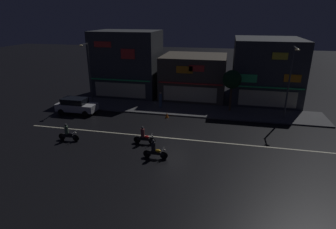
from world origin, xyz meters
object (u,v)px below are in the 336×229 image
pedestrian_on_sidewalk (161,100)px  traffic_cone (167,115)px  motorcycle_lead (155,150)px  motorcycle_following (144,137)px  streetlamp_west (89,69)px  streetlamp_mid (290,78)px  motorcycle_opposite_lane (68,133)px  parked_car_near_kerb (76,105)px

pedestrian_on_sidewalk → traffic_cone: 3.14m
motorcycle_lead → traffic_cone: 8.67m
traffic_cone → motorcycle_following: bearing=-94.7°
streetlamp_west → streetlamp_mid: streetlamp_mid is taller
pedestrian_on_sidewalk → motorcycle_opposite_lane: pedestrian_on_sidewalk is taller
streetlamp_west → motorcycle_opposite_lane: 10.84m
streetlamp_mid → parked_car_near_kerb: 22.29m
parked_car_near_kerb → traffic_cone: bearing=-176.2°
motorcycle_opposite_lane → traffic_cone: motorcycle_opposite_lane is taller
motorcycle_following → motorcycle_opposite_lane: same height
pedestrian_on_sidewalk → motorcycle_following: pedestrian_on_sidewalk is taller
parked_car_near_kerb → streetlamp_mid: bearing=-173.2°
streetlamp_mid → motorcycle_lead: size_ratio=3.80×
streetlamp_mid → motorcycle_opposite_lane: streetlamp_mid is taller
streetlamp_mid → traffic_cone: bearing=-170.7°
motorcycle_opposite_lane → pedestrian_on_sidewalk: bearing=-126.8°
streetlamp_mid → motorcycle_lead: streetlamp_mid is taller
streetlamp_west → motorcycle_lead: streetlamp_west is taller
streetlamp_west → parked_car_near_kerb: (-0.13, -3.27, -3.43)m
motorcycle_following → traffic_cone: (0.53, 6.41, -0.36)m
streetlamp_west → motorcycle_lead: (10.84, -11.21, -3.67)m
motorcycle_following → streetlamp_mid: bearing=-142.8°
streetlamp_mid → motorcycle_following: size_ratio=3.80×
pedestrian_on_sidewalk → motorcycle_following: size_ratio=0.96×
streetlamp_mid → motorcycle_following: (-12.40, -8.36, -3.76)m
streetlamp_west → streetlamp_mid: size_ratio=0.97×
streetlamp_west → traffic_cone: (9.85, -2.61, -4.03)m
motorcycle_lead → pedestrian_on_sidewalk: bearing=-85.4°
motorcycle_lead → parked_car_near_kerb: bearing=-43.0°
parked_car_near_kerb → traffic_cone: (9.99, 0.66, -0.59)m
streetlamp_west → motorcycle_following: (9.32, -9.02, -3.67)m
parked_car_near_kerb → motorcycle_lead: 13.55m
pedestrian_on_sidewalk → motorcycle_lead: (2.35, -11.35, -0.36)m
parked_car_near_kerb → traffic_cone: 10.03m
pedestrian_on_sidewalk → motorcycle_lead: bearing=162.5°
streetlamp_west → streetlamp_mid: bearing=-1.7°
streetlamp_mid → motorcycle_opposite_lane: (-18.91, -9.15, -3.76)m
streetlamp_mid → motorcycle_opposite_lane: bearing=-154.2°
streetlamp_west → pedestrian_on_sidewalk: bearing=0.9°
streetlamp_west → parked_car_near_kerb: 4.74m
streetlamp_west → motorcycle_opposite_lane: (2.81, -9.80, -3.67)m
streetlamp_west → parked_car_near_kerb: streetlamp_west is taller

